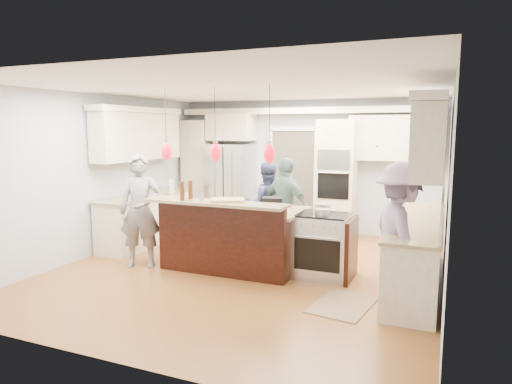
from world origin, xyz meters
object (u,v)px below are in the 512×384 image
refrigerator (231,186)px  kitchen_island (234,236)px  island_range (325,246)px  person_bar_end (140,211)px  person_far_left (266,205)px

refrigerator → kitchen_island: size_ratio=0.86×
refrigerator → kitchen_island: (1.30, -2.57, -0.41)m
island_range → person_bar_end: size_ratio=0.53×
kitchen_island → person_bar_end: bearing=-158.8°
person_far_left → person_bar_end: bearing=26.7°
refrigerator → person_far_left: size_ratio=1.17×
kitchen_island → person_bar_end: person_bar_end is taller
person_bar_end → refrigerator: bearing=67.2°
person_far_left → kitchen_island: bearing=62.7°
kitchen_island → island_range: kitchen_island is taller
refrigerator → person_bar_end: size_ratio=1.03×
kitchen_island → island_range: size_ratio=2.28×
refrigerator → island_range: (2.71, -2.49, -0.44)m
kitchen_island → person_far_left: bearing=89.0°
refrigerator → kitchen_island: 2.91m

